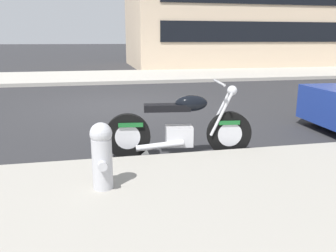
% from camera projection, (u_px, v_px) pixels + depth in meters
% --- Properties ---
extents(ground_plane, '(260.00, 260.00, 0.00)m').
position_uv_depth(ground_plane, '(122.00, 106.00, 9.42)').
color(ground_plane, '#28282B').
extents(parking_stall_stripe, '(0.12, 2.20, 0.01)m').
position_uv_depth(parking_stall_stripe, '(143.00, 149.00, 5.67)').
color(parking_stall_stripe, silver).
rests_on(parking_stall_stripe, ground).
extents(parked_motorcycle, '(2.21, 0.62, 1.14)m').
position_uv_depth(parked_motorcycle, '(181.00, 128.00, 5.24)').
color(parked_motorcycle, black).
rests_on(parked_motorcycle, ground).
extents(fire_hydrant, '(0.24, 0.36, 0.74)m').
position_uv_depth(fire_hydrant, '(102.00, 154.00, 3.77)').
color(fire_hydrant, '#B7B7BC').
rests_on(fire_hydrant, sidewalk_near_curb).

